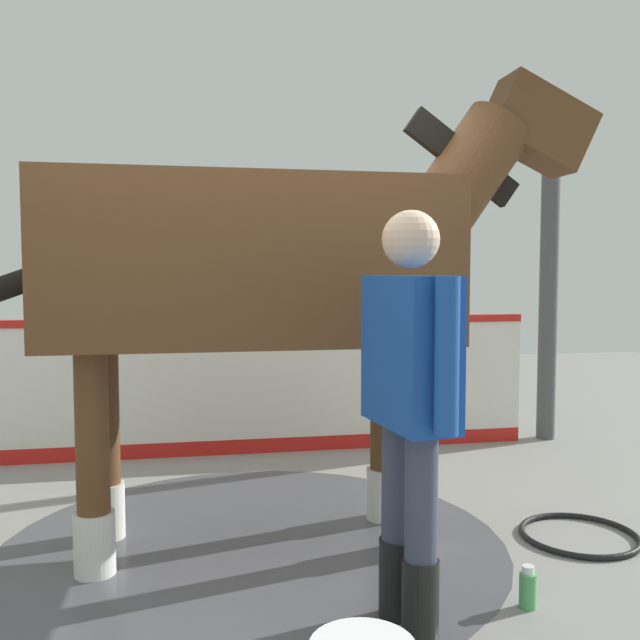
{
  "coord_description": "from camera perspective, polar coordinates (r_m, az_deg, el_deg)",
  "views": [
    {
      "loc": [
        -0.2,
        -3.44,
        1.48
      ],
      "look_at": [
        0.4,
        -0.31,
        1.26
      ],
      "focal_mm": 38.28,
      "sensor_mm": 36.0,
      "label": 1
    }
  ],
  "objects": [
    {
      "name": "ground_plane",
      "position": [
        3.75,
        -7.28,
        -19.45
      ],
      "size": [
        16.0,
        16.0,
        0.02
      ],
      "primitive_type": "cube",
      "color": "gray"
    },
    {
      "name": "wet_patch",
      "position": [
        3.94,
        -5.56,
        -18.09
      ],
      "size": [
        2.74,
        2.74,
        0.0
      ],
      "primitive_type": "cylinder",
      "color": "#4C4C54",
      "rests_on": "ground"
    },
    {
      "name": "barrier_wall",
      "position": [
        5.63,
        -7.3,
        -5.91
      ],
      "size": [
        5.0,
        0.11,
        1.12
      ],
      "color": "white",
      "rests_on": "ground"
    },
    {
      "name": "roof_post_near",
      "position": [
        6.36,
        18.58,
        3.43
      ],
      "size": [
        0.16,
        0.16,
        2.89
      ],
      "primitive_type": "cylinder",
      "color": "#4C4C51",
      "rests_on": "ground"
    },
    {
      "name": "horse",
      "position": [
        3.66,
        -3.87,
        4.19
      ],
      "size": [
        3.45,
        0.87,
        2.59
      ],
      "rotation": [
        0.0,
        0.0,
        -0.01
      ],
      "color": "brown",
      "rests_on": "ground"
    },
    {
      "name": "handler",
      "position": [
        2.8,
        7.49,
        -5.81
      ],
      "size": [
        0.29,
        0.69,
        1.73
      ],
      "rotation": [
        0.0,
        0.0,
        3.28
      ],
      "color": "black",
      "rests_on": "ground"
    },
    {
      "name": "bottle_spray",
      "position": [
        3.36,
        16.98,
        -20.67
      ],
      "size": [
        0.08,
        0.08,
        0.19
      ],
      "color": "#4CA559",
      "rests_on": "ground"
    },
    {
      "name": "hose_coil",
      "position": [
        4.25,
        20.85,
        -16.43
      ],
      "size": [
        0.65,
        0.65,
        0.03
      ],
      "primitive_type": "torus",
      "color": "black",
      "rests_on": "ground"
    }
  ]
}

